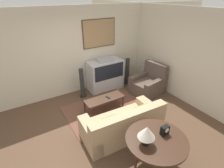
{
  "coord_description": "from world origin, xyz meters",
  "views": [
    {
      "loc": [
        -1.69,
        -2.96,
        3.01
      ],
      "look_at": [
        0.55,
        0.69,
        0.75
      ],
      "focal_mm": 28.0,
      "sensor_mm": 36.0,
      "label": 1
    }
  ],
  "objects_px": {
    "armchair": "(148,84)",
    "coffee_table": "(104,99)",
    "couch": "(123,125)",
    "mantel_clock": "(165,130)",
    "table_lamp": "(147,132)",
    "speaker_tower_right": "(127,72)",
    "speaker_tower_left": "(82,84)",
    "tv": "(105,75)",
    "console_table": "(156,142)"
  },
  "relations": [
    {
      "from": "armchair",
      "to": "coffee_table",
      "type": "height_order",
      "value": "armchair"
    },
    {
      "from": "couch",
      "to": "mantel_clock",
      "type": "height_order",
      "value": "mantel_clock"
    },
    {
      "from": "table_lamp",
      "to": "speaker_tower_right",
      "type": "bearing_deg",
      "value": 58.61
    },
    {
      "from": "mantel_clock",
      "to": "speaker_tower_right",
      "type": "bearing_deg",
      "value": 65.01
    },
    {
      "from": "table_lamp",
      "to": "speaker_tower_right",
      "type": "height_order",
      "value": "table_lamp"
    },
    {
      "from": "speaker_tower_right",
      "to": "speaker_tower_left",
      "type": "bearing_deg",
      "value": 180.0
    },
    {
      "from": "mantel_clock",
      "to": "speaker_tower_left",
      "type": "height_order",
      "value": "speaker_tower_left"
    },
    {
      "from": "tv",
      "to": "armchair",
      "type": "height_order",
      "value": "tv"
    },
    {
      "from": "tv",
      "to": "speaker_tower_left",
      "type": "height_order",
      "value": "tv"
    },
    {
      "from": "table_lamp",
      "to": "console_table",
      "type": "bearing_deg",
      "value": -4.92
    },
    {
      "from": "console_table",
      "to": "speaker_tower_left",
      "type": "height_order",
      "value": "speaker_tower_left"
    },
    {
      "from": "speaker_tower_left",
      "to": "speaker_tower_right",
      "type": "bearing_deg",
      "value": 0.0
    },
    {
      "from": "armchair",
      "to": "coffee_table",
      "type": "relative_size",
      "value": 0.95
    },
    {
      "from": "table_lamp",
      "to": "couch",
      "type": "bearing_deg",
      "value": 75.61
    },
    {
      "from": "mantel_clock",
      "to": "speaker_tower_right",
      "type": "relative_size",
      "value": 0.18
    },
    {
      "from": "mantel_clock",
      "to": "table_lamp",
      "type": "bearing_deg",
      "value": 179.88
    },
    {
      "from": "tv",
      "to": "couch",
      "type": "bearing_deg",
      "value": -109.3
    },
    {
      "from": "table_lamp",
      "to": "speaker_tower_right",
      "type": "xyz_separation_m",
      "value": [
        1.9,
        3.11,
        -0.54
      ]
    },
    {
      "from": "console_table",
      "to": "speaker_tower_left",
      "type": "xyz_separation_m",
      "value": [
        -0.1,
        3.13,
        -0.21
      ]
    },
    {
      "from": "coffee_table",
      "to": "speaker_tower_left",
      "type": "xyz_separation_m",
      "value": [
        -0.22,
        1.02,
        0.08
      ]
    },
    {
      "from": "table_lamp",
      "to": "speaker_tower_left",
      "type": "height_order",
      "value": "table_lamp"
    },
    {
      "from": "armchair",
      "to": "speaker_tower_right",
      "type": "height_order",
      "value": "armchair"
    },
    {
      "from": "tv",
      "to": "speaker_tower_right",
      "type": "xyz_separation_m",
      "value": [
        0.88,
        -0.07,
        -0.07
      ]
    },
    {
      "from": "armchair",
      "to": "coffee_table",
      "type": "distance_m",
      "value": 1.74
    },
    {
      "from": "armchair",
      "to": "speaker_tower_right",
      "type": "xyz_separation_m",
      "value": [
        -0.2,
        0.9,
        0.15
      ]
    },
    {
      "from": "armchair",
      "to": "speaker_tower_left",
      "type": "bearing_deg",
      "value": -123.26
    },
    {
      "from": "coffee_table",
      "to": "console_table",
      "type": "distance_m",
      "value": 2.14
    },
    {
      "from": "tv",
      "to": "coffee_table",
      "type": "relative_size",
      "value": 1.04
    },
    {
      "from": "tv",
      "to": "coffee_table",
      "type": "distance_m",
      "value": 1.28
    },
    {
      "from": "armchair",
      "to": "table_lamp",
      "type": "distance_m",
      "value": 3.12
    },
    {
      "from": "couch",
      "to": "console_table",
      "type": "bearing_deg",
      "value": 92.01
    },
    {
      "from": "speaker_tower_left",
      "to": "console_table",
      "type": "bearing_deg",
      "value": -88.12
    },
    {
      "from": "couch",
      "to": "mantel_clock",
      "type": "relative_size",
      "value": 10.79
    },
    {
      "from": "armchair",
      "to": "couch",
      "type": "bearing_deg",
      "value": -65.24
    },
    {
      "from": "tv",
      "to": "console_table",
      "type": "relative_size",
      "value": 1.06
    },
    {
      "from": "couch",
      "to": "coffee_table",
      "type": "distance_m",
      "value": 1.1
    },
    {
      "from": "tv",
      "to": "table_lamp",
      "type": "bearing_deg",
      "value": -107.78
    },
    {
      "from": "console_table",
      "to": "mantel_clock",
      "type": "height_order",
      "value": "mantel_clock"
    },
    {
      "from": "couch",
      "to": "speaker_tower_right",
      "type": "distance_m",
      "value": 2.68
    },
    {
      "from": "table_lamp",
      "to": "mantel_clock",
      "type": "relative_size",
      "value": 2.13
    },
    {
      "from": "couch",
      "to": "speaker_tower_right",
      "type": "xyz_separation_m",
      "value": [
        1.64,
        2.11,
        0.16
      ]
    },
    {
      "from": "tv",
      "to": "speaker_tower_right",
      "type": "bearing_deg",
      "value": -4.54
    },
    {
      "from": "armchair",
      "to": "console_table",
      "type": "relative_size",
      "value": 0.97
    },
    {
      "from": "speaker_tower_left",
      "to": "tv",
      "type": "bearing_deg",
      "value": 4.54
    },
    {
      "from": "coffee_table",
      "to": "table_lamp",
      "type": "relative_size",
      "value": 3.0
    },
    {
      "from": "tv",
      "to": "armchair",
      "type": "bearing_deg",
      "value": -42.01
    },
    {
      "from": "console_table",
      "to": "table_lamp",
      "type": "bearing_deg",
      "value": 175.08
    },
    {
      "from": "table_lamp",
      "to": "mantel_clock",
      "type": "distance_m",
      "value": 0.48
    },
    {
      "from": "speaker_tower_right",
      "to": "mantel_clock",
      "type": "bearing_deg",
      "value": -114.99
    },
    {
      "from": "tv",
      "to": "table_lamp",
      "type": "distance_m",
      "value": 3.37
    }
  ]
}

